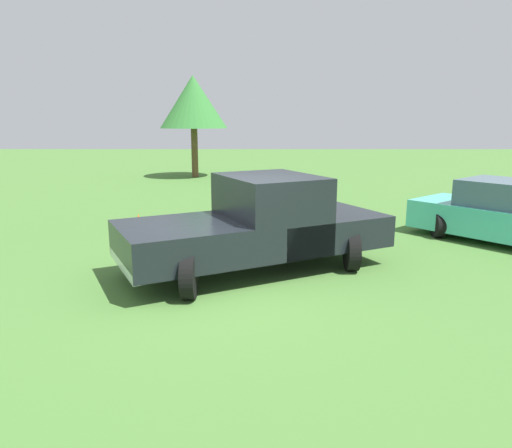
{
  "coord_description": "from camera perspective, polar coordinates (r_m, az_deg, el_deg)",
  "views": [
    {
      "loc": [
        7.64,
        0.46,
        2.79
      ],
      "look_at": [
        -0.96,
        0.45,
        0.9
      ],
      "focal_mm": 32.98,
      "sensor_mm": 36.0,
      "label": 1
    }
  ],
  "objects": [
    {
      "name": "traffic_cone",
      "position": [
        11.99,
        -14.01,
        -0.07
      ],
      "size": [
        0.32,
        0.32,
        0.55
      ],
      "primitive_type": "cone",
      "color": "orange",
      "rests_on": "ground_plane"
    },
    {
      "name": "pickup_truck",
      "position": [
        8.85,
        0.76,
        0.24
      ],
      "size": [
        4.02,
        5.39,
        1.8
      ],
      "rotation": [
        0.0,
        0.0,
        5.18
      ],
      "color": "black",
      "rests_on": "ground_plane"
    },
    {
      "name": "ground_plane",
      "position": [
        8.14,
        -3.18,
        -7.66
      ],
      "size": [
        80.0,
        80.0,
        0.0
      ],
      "primitive_type": "plane",
      "color": "#477533"
    },
    {
      "name": "tree_back_right",
      "position": [
        23.96,
        -7.61,
        14.42
      ],
      "size": [
        3.31,
        3.31,
        4.96
      ],
      "color": "brown",
      "rests_on": "ground_plane"
    }
  ]
}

